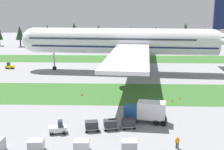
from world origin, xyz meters
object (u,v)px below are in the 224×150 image
Objects in this scene: uld_container_1 at (36,146)px; uld_container_3 at (129,147)px; cargo_dolly_third at (128,123)px; ground_crew_marshaller at (177,142)px; baggage_tug at (58,128)px; taxiway_marker_2 at (82,94)px; airliner at (129,41)px; taxiway_marker_3 at (180,98)px; catering_truck at (146,111)px; cargo_dolly_second at (110,124)px; pushback_tractor at (10,66)px; uld_container_2 at (81,146)px; taxiway_marker_0 at (172,101)px; cargo_dolly_lead at (92,125)px; taxiway_marker_1 at (163,102)px.

uld_container_1 is 12.19m from uld_container_3.
ground_crew_marshaller reaches higher than cargo_dolly_third.
baggage_tug is 4.18× the size of taxiway_marker_2.
ground_crew_marshaller is at bearing -168.40° from airliner.
ground_crew_marshaller is at bearing -55.71° from taxiway_marker_2.
catering_truck is at bearing -123.17° from taxiway_marker_3.
uld_container_3 is at bearing -171.26° from cargo_dolly_second.
uld_container_3 is at bearing 39.65° from pushback_tractor.
taxiway_marker_2 is at bearing -14.67° from baggage_tug.
pushback_tractor reaches higher than uld_container_2.
catering_truck is (5.75, 3.13, 1.03)m from cargo_dolly_second.
taxiway_marker_2 is at bearing 17.75° from cargo_dolly_third.
airliner is 159.09× the size of taxiway_marker_0.
cargo_dolly_lead is 8.68m from uld_container_3.
airliner is 11.13× the size of catering_truck.
taxiway_marker_0 is at bearing -57.74° from cargo_dolly_lead.
cargo_dolly_lead is 4.85× the size of taxiway_marker_0.
catering_truck is 58.02m from pushback_tractor.
taxiway_marker_2 is (-9.54, 24.83, -0.51)m from uld_container_3.
ground_crew_marshaller is at bearing -97.95° from taxiway_marker_0.
cargo_dolly_third is at bearing 44.13° from pushback_tractor.
cargo_dolly_second is 11.92m from uld_container_1.
taxiway_marker_2 is (-10.64, -24.75, -8.89)m from airliner.
taxiway_marker_3 is at bearing -153.90° from airliner.
baggage_tug is at bearing 90.00° from cargo_dolly_lead.
uld_container_2 is (-7.34, -49.43, -8.45)m from airliner.
uld_container_2 is (-0.67, -6.50, -0.15)m from cargo_dolly_lead.
airliner is 31.45m from taxiway_marker_1.
uld_container_1 is (-15.21, -10.37, -1.17)m from catering_truck.
taxiway_marker_3 is at bearing -5.13° from taxiway_marker_2.
uld_container_1 is (-1.71, -5.62, -0.03)m from baggage_tug.
airliner is 29.86m from taxiway_marker_3.
baggage_tug is at bearing 151.78° from uld_container_3.
ground_crew_marshaller reaches higher than taxiway_marker_2.
cargo_dolly_lead is 1.23× the size of uld_container_1.
catering_truck is 3.63× the size of uld_container_3.
catering_truck reaches higher than ground_crew_marshaller.
ground_crew_marshaller is at bearing -147.50° from cargo_dolly_third.
catering_truck reaches higher than uld_container_3.
cargo_dolly_second is at bearing 129.15° from catering_truck.
pushback_tractor reaches higher than taxiway_marker_1.
ground_crew_marshaller reaches higher than taxiway_marker_1.
ground_crew_marshaller is 18.73m from uld_container_1.
baggage_tug is at bearing -92.82° from taxiway_marker_2.
cargo_dolly_second is 56.76m from pushback_tractor.
taxiway_marker_1 is (10.09, 12.84, -0.67)m from cargo_dolly_second.
uld_container_3 is 3.95× the size of taxiway_marker_1.
airliner is 44.23m from cargo_dolly_lead.
baggage_tug is at bearing -141.41° from taxiway_marker_3.
cargo_dolly_lead is 4.87× the size of taxiway_marker_1.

